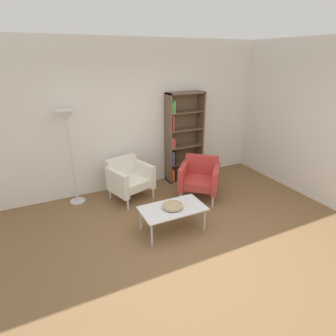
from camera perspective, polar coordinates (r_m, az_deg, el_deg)
ground_plane at (r=4.13m, az=5.77°, el=-16.34°), size 8.32×8.32×0.00m
plaster_back_panel at (r=5.57m, az=-7.01°, el=10.59°), size 6.40×0.12×2.90m
plaster_right_partition at (r=5.78m, az=28.34°, el=8.53°), size 0.12×5.20×2.90m
bookshelf_tall at (r=5.89m, az=2.82°, el=6.13°), size 0.80×0.30×1.90m
coffee_table_low at (r=4.27m, az=0.98°, el=-8.67°), size 1.00×0.56×0.40m
decorative_bowl at (r=4.24m, az=0.98°, el=-7.90°), size 0.32×0.32×0.05m
armchair_by_bookshelf at (r=5.27m, az=-8.17°, el=-2.05°), size 0.87×0.84×0.78m
armchair_corner_red at (r=5.29m, az=6.67°, el=-1.87°), size 0.95×0.94×0.78m
floor_lamp_torchiere at (r=5.01m, az=-20.31°, el=8.02°), size 0.32×0.32×1.74m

